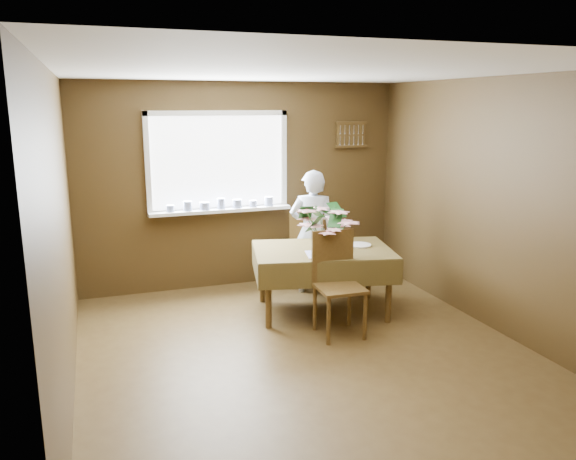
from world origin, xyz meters
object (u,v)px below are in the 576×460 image
object	(u,v)px
dining_table	(323,256)
chair_far	(308,246)
chair_near	(337,279)
seated_woman	(312,232)
flower_bouquet	(324,224)

from	to	relation	value
dining_table	chair_far	distance (m)	0.83
chair_near	seated_woman	bearing A→B (deg)	81.12
flower_bouquet	seated_woman	bearing A→B (deg)	75.65
chair_far	flower_bouquet	bearing A→B (deg)	110.70
dining_table	seated_woman	bearing A→B (deg)	90.00
chair_far	chair_near	bearing A→B (deg)	113.50
seated_woman	flower_bouquet	size ratio (longest dim) A/B	2.62
chair_near	dining_table	bearing A→B (deg)	83.00
dining_table	seated_woman	xyz separation A→B (m)	(0.14, 0.66, 0.12)
seated_woman	flower_bouquet	xyz separation A→B (m)	(-0.22, -0.87, 0.29)
chair_far	chair_near	size ratio (longest dim) A/B	0.96
seated_woman	chair_far	bearing A→B (deg)	-69.33
chair_far	flower_bouquet	distance (m)	1.16
dining_table	flower_bouquet	bearing A→B (deg)	-98.06
chair_far	chair_near	xyz separation A→B (m)	(-0.24, -1.37, 0.02)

